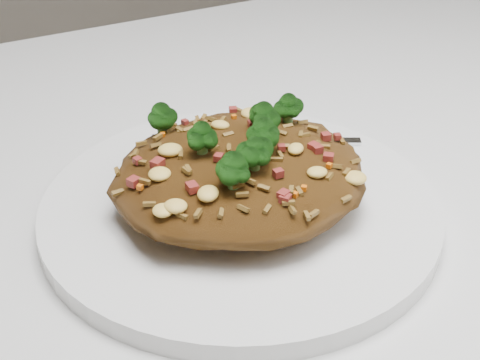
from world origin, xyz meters
name	(u,v)px	position (x,y,z in m)	size (l,w,h in m)	color
dining_table	(261,291)	(0.00, 0.00, 0.66)	(1.20, 0.80, 0.75)	silver
plate	(240,207)	(-0.03, -0.01, 0.76)	(0.27, 0.27, 0.01)	white
fried_rice	(240,163)	(-0.03, -0.01, 0.79)	(0.17, 0.15, 0.06)	brown
fork	(266,141)	(0.03, 0.04, 0.77)	(0.15, 0.09, 0.00)	silver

